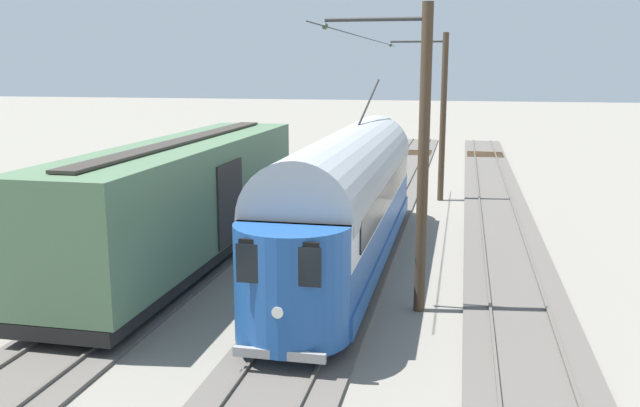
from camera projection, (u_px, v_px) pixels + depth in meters
ground_plane at (336, 285)px, 19.69m from camera, size 220.00×220.00×0.00m
track_streetcar_siding at (514, 291)px, 18.95m from camera, size 2.80×80.00×0.18m
track_adjacent_siding at (338, 280)px, 19.98m from camera, size 2.80×80.00×0.18m
track_third_siding at (179, 269)px, 21.01m from camera, size 2.80×80.00×0.18m
vintage_streetcar at (348, 196)px, 21.13m from camera, size 2.65×16.54×5.56m
boxcar_adjacent at (186, 198)px, 21.34m from camera, size 2.96×14.78×3.85m
catenary_pole_foreground at (442, 115)px, 31.32m from camera, size 2.73×0.28×7.77m
catenary_pole_mid_near at (421, 156)px, 16.83m from camera, size 2.73×0.28×7.77m
overhead_wire_run at (373, 39)px, 24.48m from camera, size 2.53×19.12×0.18m
spare_tie_stack at (139, 232)px, 24.80m from camera, size 2.40×2.40×0.54m
track_end_bumper at (281, 190)px, 32.65m from camera, size 1.80×0.60×0.80m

